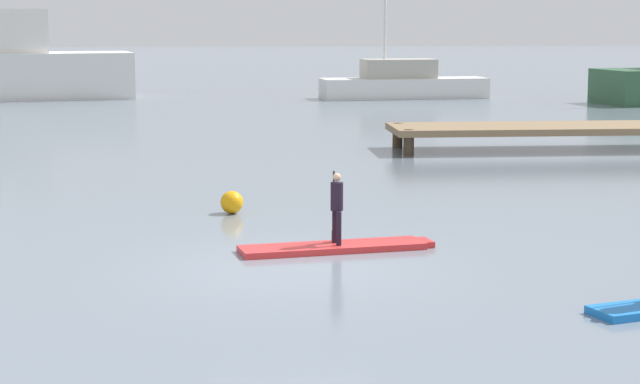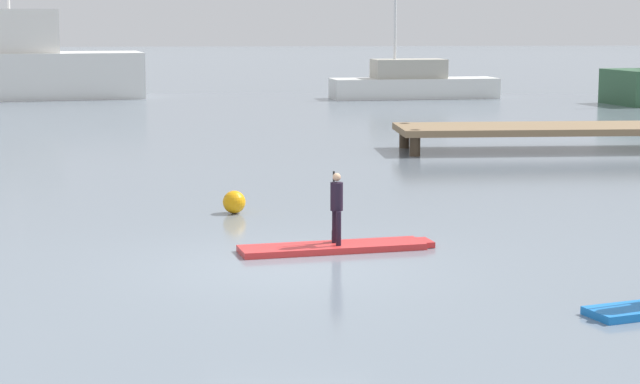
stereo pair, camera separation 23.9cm
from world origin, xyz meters
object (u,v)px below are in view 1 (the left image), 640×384
object	(u,v)px
paddler_child_solo	(337,204)
motor_boat_small_navy	(403,83)
paddleboard_near	(337,247)
mooring_buoy_mid	(232,202)

from	to	relation	value
paddler_child_solo	motor_boat_small_navy	world-z (taller)	motor_boat_small_navy
paddleboard_near	paddler_child_solo	bearing A→B (deg)	108.43
motor_boat_small_navy	mooring_buoy_mid	bearing A→B (deg)	-105.30
motor_boat_small_navy	mooring_buoy_mid	xyz separation A→B (m)	(-7.97, -29.13, -0.46)
paddleboard_near	mooring_buoy_mid	bearing A→B (deg)	114.25
motor_boat_small_navy	paddler_child_solo	bearing A→B (deg)	-101.08
mooring_buoy_mid	paddleboard_near	bearing A→B (deg)	-65.75
paddleboard_near	motor_boat_small_navy	xyz separation A→B (m)	(6.39, 32.64, 0.62)
paddleboard_near	paddler_child_solo	size ratio (longest dim) A/B	2.78
paddleboard_near	mooring_buoy_mid	distance (m)	3.86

